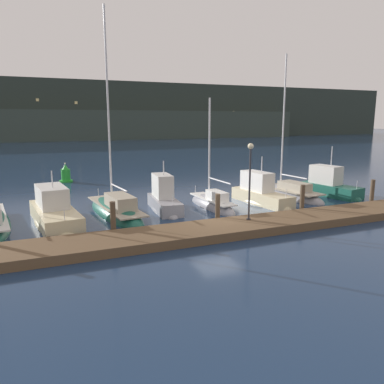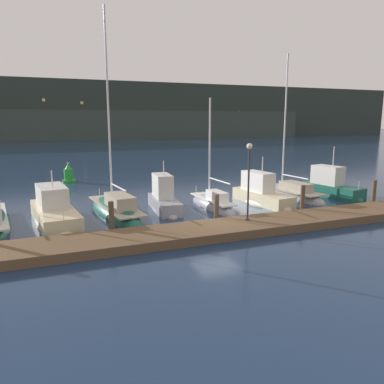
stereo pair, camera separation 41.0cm
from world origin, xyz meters
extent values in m
plane|color=#192D4C|center=(0.00, 0.00, 0.00)|extent=(400.00, 400.00, 0.00)
cube|color=brown|center=(0.00, -1.62, 0.23)|extent=(29.91, 2.80, 0.45)
cylinder|color=#4C3D2D|center=(-5.88, 0.03, 0.91)|extent=(0.28, 0.28, 1.82)
cylinder|color=#4C3D2D|center=(0.00, 0.03, 0.88)|extent=(0.28, 0.28, 1.76)
cylinder|color=#4C3D2D|center=(5.88, 0.03, 0.94)|extent=(0.28, 0.28, 1.89)
cylinder|color=#4C3D2D|center=(11.75, 0.03, 0.93)|extent=(0.28, 0.28, 1.85)
ellipsoid|color=beige|center=(-8.48, 3.71, 0.00)|extent=(2.96, 6.98, 1.31)
cube|color=beige|center=(-8.48, 3.71, 0.45)|extent=(2.71, 6.29, 0.90)
cube|color=silver|center=(-8.57, 4.38, 1.48)|extent=(1.81, 3.13, 1.17)
cube|color=black|center=(-8.73, 5.73, 1.66)|extent=(1.31, 0.40, 0.53)
cylinder|color=silver|center=(-8.50, 3.85, 2.55)|extent=(0.07, 0.07, 0.97)
cylinder|color=silver|center=(-8.13, 0.89, 1.20)|extent=(0.04, 0.04, 0.60)
ellipsoid|color=#195647|center=(-4.89, 4.50, 0.00)|extent=(2.97, 8.40, 1.69)
cube|color=#A39984|center=(-4.89, 4.50, 0.55)|extent=(2.49, 7.05, 0.08)
cube|color=#A39984|center=(-4.77, 3.52, 1.00)|extent=(1.50, 2.75, 0.82)
cylinder|color=silver|center=(-4.97, 5.15, 6.50)|extent=(0.12, 0.12, 11.89)
cylinder|color=silver|center=(-4.79, 3.72, 1.85)|extent=(0.44, 2.87, 0.09)
cylinder|color=silver|center=(-5.34, 8.25, 0.80)|extent=(0.04, 0.04, 0.50)
ellipsoid|color=gray|center=(-1.73, 4.29, 0.00)|extent=(1.86, 4.91, 1.02)
cube|color=gray|center=(-1.73, 4.29, 0.41)|extent=(1.70, 4.42, 0.82)
cube|color=silver|center=(-1.70, 4.77, 1.57)|extent=(1.17, 2.19, 1.51)
cube|color=black|center=(-1.62, 5.73, 1.80)|extent=(0.91, 0.35, 0.67)
cylinder|color=silver|center=(-1.72, 4.39, 2.79)|extent=(0.07, 0.07, 0.93)
cylinder|color=silver|center=(-1.89, 2.28, 1.12)|extent=(0.04, 0.04, 0.60)
ellipsoid|color=gray|center=(1.52, 3.90, 0.00)|extent=(1.53, 5.77, 1.53)
cube|color=silver|center=(1.52, 3.90, 0.58)|extent=(1.29, 4.84, 0.08)
cube|color=silver|center=(1.55, 3.22, 0.93)|extent=(0.86, 1.86, 0.62)
cylinder|color=silver|center=(1.50, 4.36, 3.92)|extent=(0.12, 0.12, 6.67)
cylinder|color=silver|center=(1.56, 2.95, 1.98)|extent=(0.20, 2.84, 0.09)
cylinder|color=silver|center=(1.42, 6.53, 0.83)|extent=(0.04, 0.04, 0.50)
ellipsoid|color=beige|center=(5.32, 3.70, 0.00)|extent=(2.35, 5.88, 1.19)
cube|color=beige|center=(5.32, 3.70, 0.42)|extent=(2.15, 5.29, 0.85)
cube|color=silver|center=(5.25, 4.27, 1.52)|extent=(1.43, 2.63, 1.35)
cube|color=black|center=(5.11, 5.40, 1.73)|extent=(1.03, 0.38, 0.60)
cylinder|color=silver|center=(5.31, 3.81, 2.76)|extent=(0.07, 0.07, 1.12)
cylinder|color=silver|center=(5.61, 1.32, 1.15)|extent=(0.04, 0.04, 0.60)
ellipsoid|color=gray|center=(8.53, 5.25, 0.00)|extent=(2.88, 7.83, 1.51)
cube|color=#A39984|center=(8.53, 5.25, 0.56)|extent=(2.42, 6.57, 0.08)
cube|color=#A39984|center=(8.62, 4.34, 0.91)|extent=(1.51, 2.57, 0.61)
cylinder|color=silver|center=(8.46, 5.86, 5.61)|extent=(0.12, 0.12, 10.09)
cylinder|color=silver|center=(8.60, 4.50, 1.63)|extent=(0.37, 2.72, 0.09)
cylinder|color=silver|center=(8.16, 8.75, 0.81)|extent=(0.04, 0.04, 0.50)
ellipsoid|color=#195647|center=(11.82, 4.00, 0.00)|extent=(2.80, 5.52, 1.35)
cube|color=#195647|center=(11.82, 4.00, 0.44)|extent=(2.56, 4.98, 0.87)
cube|color=silver|center=(11.72, 4.52, 1.59)|extent=(1.67, 2.51, 1.43)
cube|color=black|center=(11.52, 5.55, 1.81)|extent=(1.13, 0.48, 0.64)
cylinder|color=silver|center=(11.80, 4.10, 3.07)|extent=(0.07, 0.07, 1.52)
cylinder|color=silver|center=(12.24, 1.83, 1.17)|extent=(0.04, 0.04, 0.60)
cylinder|color=green|center=(-6.76, 18.84, 0.08)|extent=(1.26, 1.26, 0.16)
cylinder|color=green|center=(-6.76, 18.84, 0.69)|extent=(0.84, 0.84, 1.06)
cone|color=green|center=(-6.76, 18.84, 1.47)|extent=(0.59, 0.59, 0.50)
sphere|color=#F9EAB7|center=(-6.76, 18.84, 1.77)|extent=(0.16, 0.16, 0.16)
cylinder|color=#2D2D33|center=(1.30, -1.18, 0.48)|extent=(0.24, 0.24, 0.06)
cylinder|color=#2D2D33|center=(1.30, -1.18, 2.42)|extent=(0.10, 0.10, 3.81)
sphere|color=#F9EAB7|center=(1.30, -1.18, 4.46)|extent=(0.32, 0.32, 0.32)
cube|color=#28332D|center=(0.00, 105.03, 8.67)|extent=(240.00, 16.00, 17.34)
cube|color=#333F39|center=(0.54, 95.03, 4.26)|extent=(144.00, 10.00, 8.51)
cube|color=#F4DB8C|center=(-8.71, 96.98, 6.28)|extent=(0.80, 0.10, 0.80)
cube|color=#F4DB8C|center=(54.31, 96.98, 8.35)|extent=(0.80, 0.10, 0.80)
cube|color=#F4DB8C|center=(23.60, 96.98, 5.07)|extent=(0.80, 0.10, 0.80)
cube|color=#F4DB8C|center=(22.31, 96.98, 5.59)|extent=(0.80, 0.10, 0.80)
cube|color=#F4DB8C|center=(1.69, 96.98, 7.87)|extent=(0.80, 0.10, 0.80)
cube|color=#F4DB8C|center=(48.55, 96.98, 1.70)|extent=(0.80, 0.10, 0.80)
cube|color=#F4DB8C|center=(-12.51, 96.98, 5.05)|extent=(0.80, 0.10, 0.80)
cube|color=#F4DB8C|center=(44.05, 96.98, 6.76)|extent=(0.80, 0.10, 0.80)
cube|color=#F4DB8C|center=(35.52, 96.98, 5.85)|extent=(0.80, 0.10, 0.80)
cube|color=#F4DB8C|center=(2.49, 96.98, 10.68)|extent=(0.80, 0.10, 0.80)
cube|color=#F4DB8C|center=(-7.82, 96.98, 11.27)|extent=(0.80, 0.10, 0.80)
camera|label=1|loc=(-9.21, -18.33, 5.84)|focal=35.00mm
camera|label=2|loc=(-8.83, -18.49, 5.84)|focal=35.00mm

